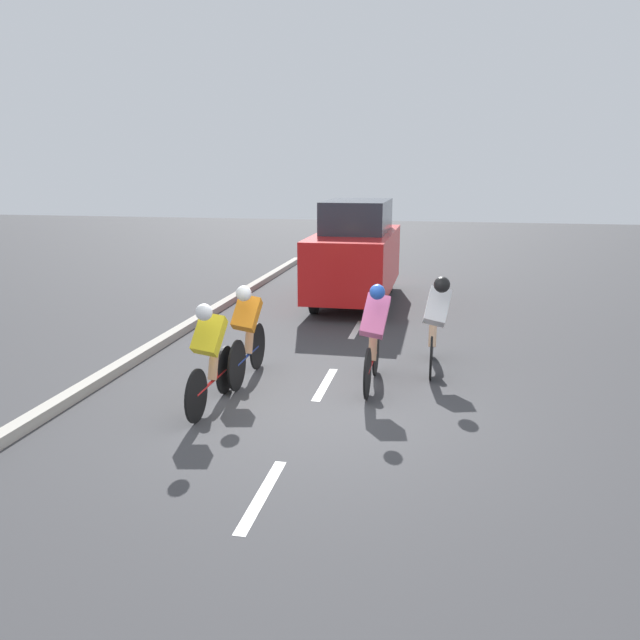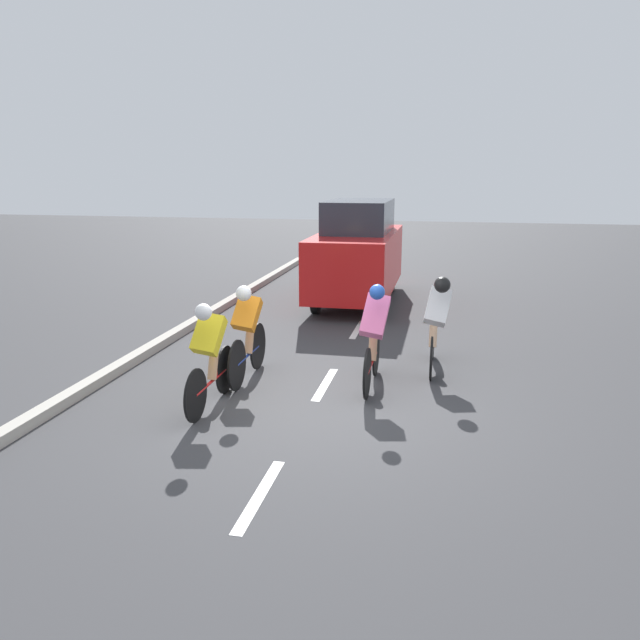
# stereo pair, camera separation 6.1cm
# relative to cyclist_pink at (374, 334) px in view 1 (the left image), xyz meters

# --- Properties ---
(ground_plane) EXTENTS (60.00, 60.00, 0.00)m
(ground_plane) POSITION_rel_cyclist_pink_xyz_m (0.69, 0.86, -0.79)
(ground_plane) COLOR #38383A
(lane_stripe_near) EXTENTS (0.12, 1.40, 0.01)m
(lane_stripe_near) POSITION_rel_cyclist_pink_xyz_m (0.69, 3.19, -0.79)
(lane_stripe_near) COLOR white
(lane_stripe_near) RESTS_ON ground
(lane_stripe_mid) EXTENTS (0.12, 1.40, 0.01)m
(lane_stripe_mid) POSITION_rel_cyclist_pink_xyz_m (0.69, -0.01, -0.79)
(lane_stripe_mid) COLOR white
(lane_stripe_mid) RESTS_ON ground
(lane_stripe_far) EXTENTS (0.12, 1.40, 0.01)m
(lane_stripe_far) POSITION_rel_cyclist_pink_xyz_m (0.69, -3.21, -0.79)
(lane_stripe_far) COLOR white
(lane_stripe_far) RESTS_ON ground
(curb) EXTENTS (0.20, 23.52, 0.14)m
(curb) POSITION_rel_cyclist_pink_xyz_m (3.89, -0.01, -0.72)
(curb) COLOR #A8A399
(curb) RESTS_ON ground
(cyclist_pink) EXTENTS (0.41, 1.71, 1.54)m
(cyclist_pink) POSITION_rel_cyclist_pink_xyz_m (0.00, 0.00, 0.00)
(cyclist_pink) COLOR black
(cyclist_pink) RESTS_ON ground
(cyclist_yellow) EXTENTS (0.39, 1.70, 1.44)m
(cyclist_yellow) POSITION_rel_cyclist_pink_xyz_m (1.95, 1.19, -0.05)
(cyclist_yellow) COLOR black
(cyclist_yellow) RESTS_ON ground
(cyclist_orange) EXTENTS (0.39, 1.70, 1.46)m
(cyclist_orange) POSITION_rel_cyclist_pink_xyz_m (1.83, 0.05, -0.04)
(cyclist_orange) COLOR black
(cyclist_orange) RESTS_ON ground
(cyclist_white) EXTENTS (0.42, 1.67, 1.50)m
(cyclist_white) POSITION_rel_cyclist_pink_xyz_m (-0.83, -0.96, 0.01)
(cyclist_white) COLOR black
(cyclist_white) RESTS_ON ground
(support_car) EXTENTS (1.70, 4.39, 2.32)m
(support_car) POSITION_rel_cyclist_pink_xyz_m (1.09, -5.81, 0.35)
(support_car) COLOR black
(support_car) RESTS_ON ground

